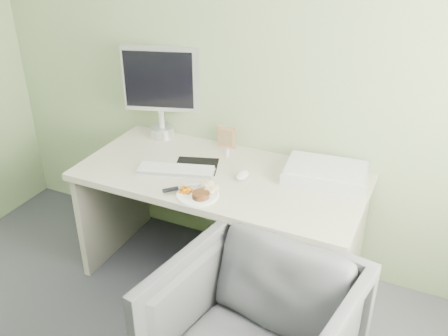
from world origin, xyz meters
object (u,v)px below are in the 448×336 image
at_px(monitor, 161,87).
at_px(plate, 198,195).
at_px(desk, 220,201).
at_px(scanner, 326,174).

bearing_deg(monitor, plate, -64.28).
distance_m(desk, scanner, 0.62).
bearing_deg(monitor, scanner, -24.23).
bearing_deg(plate, desk, 89.05).
distance_m(plate, scanner, 0.71).
xyz_separation_m(desk, scanner, (0.55, 0.19, 0.22)).
distance_m(desk, monitor, 0.81).
relative_size(desk, scanner, 3.65).
bearing_deg(plate, monitor, 133.25).
bearing_deg(scanner, monitor, 167.12).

